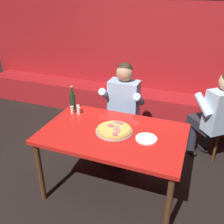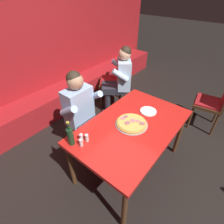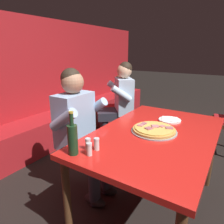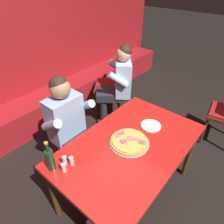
{
  "view_description": "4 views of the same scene",
  "coord_description": "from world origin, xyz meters",
  "px_view_note": "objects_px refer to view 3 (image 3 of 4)",
  "views": [
    {
      "loc": [
        0.76,
        -2.02,
        2.1
      ],
      "look_at": [
        -0.12,
        0.3,
        0.84
      ],
      "focal_mm": 40.0,
      "sensor_mm": 36.0,
      "label": 1
    },
    {
      "loc": [
        -1.33,
        -0.78,
        2.13
      ],
      "look_at": [
        -0.13,
        0.2,
        0.95
      ],
      "focal_mm": 28.0,
      "sensor_mm": 36.0,
      "label": 2
    },
    {
      "loc": [
        -1.48,
        -0.52,
        1.42
      ],
      "look_at": [
        -0.14,
        0.34,
        0.93
      ],
      "focal_mm": 32.0,
      "sensor_mm": 36.0,
      "label": 3
    },
    {
      "loc": [
        -1.12,
        -0.73,
        2.11
      ],
      "look_at": [
        0.03,
        0.25,
        1.01
      ],
      "focal_mm": 32.0,
      "sensor_mm": 36.0,
      "label": 4
    }
  ],
  "objects_px": {
    "shaker_oregano": "(97,145)",
    "diner_seated_blue_shirt": "(82,129)",
    "diner_standing_companion": "(118,101)",
    "main_dining_table": "(155,141)",
    "shaker_parmesan": "(88,145)",
    "beer_bottle": "(73,138)",
    "pizza": "(154,130)",
    "shaker_red_pepper_flakes": "(89,150)",
    "dining_chair_near_left": "(112,104)",
    "plate_white_paper": "(170,120)"
  },
  "relations": [
    {
      "from": "shaker_parmesan",
      "to": "shaker_red_pepper_flakes",
      "type": "bearing_deg",
      "value": -134.81
    },
    {
      "from": "shaker_oregano",
      "to": "dining_chair_near_left",
      "type": "bearing_deg",
      "value": 29.58
    },
    {
      "from": "beer_bottle",
      "to": "pizza",
      "type": "bearing_deg",
      "value": -25.67
    },
    {
      "from": "main_dining_table",
      "to": "dining_chair_near_left",
      "type": "height_order",
      "value": "dining_chair_near_left"
    },
    {
      "from": "shaker_parmesan",
      "to": "shaker_red_pepper_flakes",
      "type": "relative_size",
      "value": 1.0
    },
    {
      "from": "shaker_parmesan",
      "to": "shaker_red_pepper_flakes",
      "type": "xyz_separation_m",
      "value": [
        -0.05,
        -0.05,
        0.0
      ]
    },
    {
      "from": "main_dining_table",
      "to": "diner_seated_blue_shirt",
      "type": "distance_m",
      "value": 0.7
    },
    {
      "from": "main_dining_table",
      "to": "shaker_parmesan",
      "type": "xyz_separation_m",
      "value": [
        -0.54,
        0.28,
        0.12
      ]
    },
    {
      "from": "main_dining_table",
      "to": "pizza",
      "type": "relative_size",
      "value": 3.82
    },
    {
      "from": "plate_white_paper",
      "to": "shaker_parmesan",
      "type": "xyz_separation_m",
      "value": [
        -0.89,
        0.29,
        0.03
      ]
    },
    {
      "from": "plate_white_paper",
      "to": "diner_seated_blue_shirt",
      "type": "bearing_deg",
      "value": 124.97
    },
    {
      "from": "dining_chair_near_left",
      "to": "diner_standing_companion",
      "type": "bearing_deg",
      "value": -127.02
    },
    {
      "from": "pizza",
      "to": "plate_white_paper",
      "type": "xyz_separation_m",
      "value": [
        0.34,
        -0.03,
        -0.01
      ]
    },
    {
      "from": "beer_bottle",
      "to": "diner_seated_blue_shirt",
      "type": "bearing_deg",
      "value": 36.33
    },
    {
      "from": "main_dining_table",
      "to": "shaker_oregano",
      "type": "bearing_deg",
      "value": 155.46
    },
    {
      "from": "pizza",
      "to": "diner_seated_blue_shirt",
      "type": "distance_m",
      "value": 0.69
    },
    {
      "from": "pizza",
      "to": "shaker_parmesan",
      "type": "xyz_separation_m",
      "value": [
        -0.55,
        0.26,
        0.02
      ]
    },
    {
      "from": "shaker_parmesan",
      "to": "diner_standing_companion",
      "type": "relative_size",
      "value": 0.07
    },
    {
      "from": "shaker_oregano",
      "to": "dining_chair_near_left",
      "type": "height_order",
      "value": "dining_chair_near_left"
    },
    {
      "from": "shaker_oregano",
      "to": "dining_chair_near_left",
      "type": "relative_size",
      "value": 0.08
    },
    {
      "from": "beer_bottle",
      "to": "diner_standing_companion",
      "type": "xyz_separation_m",
      "value": [
        1.62,
        0.62,
        -0.18
      ]
    },
    {
      "from": "shaker_parmesan",
      "to": "dining_chair_near_left",
      "type": "relative_size",
      "value": 0.08
    },
    {
      "from": "beer_bottle",
      "to": "shaker_parmesan",
      "type": "height_order",
      "value": "beer_bottle"
    },
    {
      "from": "pizza",
      "to": "shaker_oregano",
      "type": "height_order",
      "value": "shaker_oregano"
    },
    {
      "from": "shaker_parmesan",
      "to": "dining_chair_near_left",
      "type": "xyz_separation_m",
      "value": [
        1.69,
        0.89,
        -0.22
      ]
    },
    {
      "from": "shaker_oregano",
      "to": "diner_standing_companion",
      "type": "bearing_deg",
      "value": 25.79
    },
    {
      "from": "pizza",
      "to": "beer_bottle",
      "type": "bearing_deg",
      "value": 154.33
    },
    {
      "from": "plate_white_paper",
      "to": "diner_seated_blue_shirt",
      "type": "relative_size",
      "value": 0.16
    },
    {
      "from": "main_dining_table",
      "to": "diner_standing_companion",
      "type": "height_order",
      "value": "diner_standing_companion"
    },
    {
      "from": "main_dining_table",
      "to": "plate_white_paper",
      "type": "relative_size",
      "value": 6.88
    },
    {
      "from": "plate_white_paper",
      "to": "shaker_red_pepper_flakes",
      "type": "xyz_separation_m",
      "value": [
        -0.94,
        0.24,
        0.03
      ]
    },
    {
      "from": "diner_seated_blue_shirt",
      "to": "shaker_parmesan",
      "type": "bearing_deg",
      "value": -134.27
    },
    {
      "from": "shaker_red_pepper_flakes",
      "to": "diner_standing_companion",
      "type": "distance_m",
      "value": 1.74
    },
    {
      "from": "diner_standing_companion",
      "to": "diner_seated_blue_shirt",
      "type": "bearing_deg",
      "value": -166.87
    },
    {
      "from": "main_dining_table",
      "to": "pizza",
      "type": "xyz_separation_m",
      "value": [
        0.01,
        0.02,
        0.1
      ]
    },
    {
      "from": "shaker_parmesan",
      "to": "shaker_oregano",
      "type": "distance_m",
      "value": 0.06
    },
    {
      "from": "beer_bottle",
      "to": "shaker_oregano",
      "type": "relative_size",
      "value": 3.4
    },
    {
      "from": "diner_seated_blue_shirt",
      "to": "dining_chair_near_left",
      "type": "distance_m",
      "value": 1.38
    },
    {
      "from": "plate_white_paper",
      "to": "dining_chair_near_left",
      "type": "relative_size",
      "value": 0.2
    },
    {
      "from": "pizza",
      "to": "beer_bottle",
      "type": "relative_size",
      "value": 1.29
    },
    {
      "from": "shaker_oregano",
      "to": "diner_seated_blue_shirt",
      "type": "distance_m",
      "value": 0.59
    },
    {
      "from": "main_dining_table",
      "to": "diner_seated_blue_shirt",
      "type": "xyz_separation_m",
      "value": [
        -0.14,
        0.69,
        0.01
      ]
    },
    {
      "from": "shaker_oregano",
      "to": "diner_seated_blue_shirt",
      "type": "height_order",
      "value": "diner_seated_blue_shirt"
    },
    {
      "from": "shaker_red_pepper_flakes",
      "to": "diner_seated_blue_shirt",
      "type": "height_order",
      "value": "diner_seated_blue_shirt"
    },
    {
      "from": "shaker_oregano",
      "to": "beer_bottle",
      "type": "bearing_deg",
      "value": 143.57
    },
    {
      "from": "dining_chair_near_left",
      "to": "shaker_parmesan",
      "type": "bearing_deg",
      "value": -152.17
    },
    {
      "from": "pizza",
      "to": "shaker_red_pepper_flakes",
      "type": "height_order",
      "value": "shaker_red_pepper_flakes"
    },
    {
      "from": "main_dining_table",
      "to": "diner_seated_blue_shirt",
      "type": "relative_size",
      "value": 1.13
    },
    {
      "from": "shaker_parmesan",
      "to": "shaker_oregano",
      "type": "relative_size",
      "value": 1.0
    },
    {
      "from": "main_dining_table",
      "to": "plate_white_paper",
      "type": "height_order",
      "value": "plate_white_paper"
    }
  ]
}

